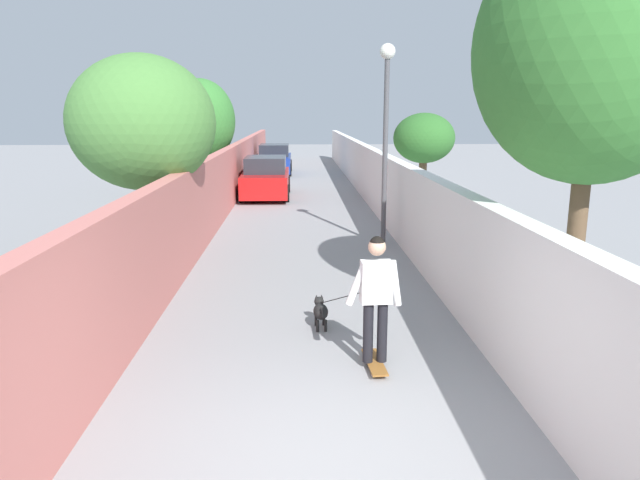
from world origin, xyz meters
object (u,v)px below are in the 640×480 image
car_far (274,160)px  tree_right_mid (595,50)px  tree_right_far (424,139)px  person_skateboarder (376,290)px  lamp_post (386,112)px  skateboard (374,362)px  tree_left_distant (142,124)px  dog (321,310)px  tree_left_near (201,121)px  car_near (266,178)px

car_far → tree_right_mid: bearing=-167.5°
tree_right_far → person_skateboarder: bearing=164.9°
lamp_post → skateboard: size_ratio=5.81×
tree_left_distant → skateboard: size_ratio=5.37×
lamp_post → tree_left_distant: bearing=104.8°
person_skateboarder → dog: (1.40, 0.63, -0.76)m
lamp_post → person_skateboarder: 7.21m
tree_right_far → lamp_post: bearing=156.1°
tree_right_far → person_skateboarder: (-10.89, 2.93, -1.34)m
tree_left_distant → person_skateboarder: tree_left_distant is taller
tree_left_near → car_far: size_ratio=1.07×
tree_right_mid → lamp_post: size_ratio=1.22×
tree_left_near → tree_right_far: bearing=-127.7°
tree_right_mid → lamp_post: tree_right_mid is taller
tree_right_mid → car_near: bearing=19.6°
tree_left_distant → skateboard: 7.39m
lamp_post → car_far: 17.40m
tree_left_distant → car_far: tree_left_distant is taller
tree_left_near → tree_right_mid: tree_right_mid is taller
tree_right_far → tree_left_distant: 8.98m
skateboard → tree_right_far: bearing=-15.1°
tree_left_distant → tree_right_far: bearing=-52.1°
tree_right_mid → car_far: size_ratio=1.36×
lamp_post → dog: 6.37m
tree_right_far → person_skateboarder: size_ratio=1.95×
tree_right_mid → person_skateboarder: size_ratio=3.52×
skateboard → tree_left_distant: bearing=37.5°
tree_right_mid → person_skateboarder: tree_right_mid is taller
lamp_post → person_skateboarder: size_ratio=2.89×
car_near → tree_left_distant: bearing=168.5°
tree_left_near → car_near: size_ratio=1.09×
tree_left_near → skateboard: (-16.89, -4.83, -2.77)m
tree_left_near → tree_right_mid: bearing=-154.2°
tree_right_far → dog: size_ratio=1.86×
tree_right_far → skateboard: 11.52m
tree_left_distant → skateboard: bearing=-142.5°
tree_right_far → person_skateboarder: tree_right_far is taller
tree_left_near → lamp_post: bearing=-149.5°
lamp_post → car_far: (16.91, 3.27, -2.47)m
person_skateboarder → tree_right_mid: bearing=-72.9°
person_skateboarder → car_near: size_ratio=0.39×
lamp_post → tree_left_near: bearing=30.5°
tree_left_distant → lamp_post: size_ratio=0.92×
person_skateboarder → car_far: 23.79m
lamp_post → dog: (-5.39, 1.74, -2.91)m
lamp_post → skateboard: 7.55m
tree_right_far → car_far: (12.80, 5.09, -1.66)m
tree_left_near → tree_left_distant: bearing=-176.6°
tree_right_mid → skateboard: bearing=107.1°
tree_left_near → dog: bearing=-164.8°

